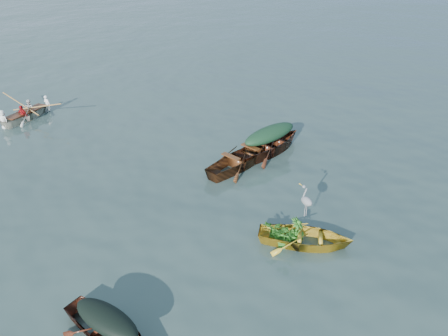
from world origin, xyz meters
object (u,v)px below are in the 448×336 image
at_px(green_tarp_boat, 269,153).
at_px(open_wooden_boat, 240,167).
at_px(dark_covered_boat, 110,336).
at_px(rowed_boat, 28,119).
at_px(yellow_dinghy, 305,244).
at_px(heron, 306,206).

bearing_deg(green_tarp_boat, open_wooden_boat, 90.00).
bearing_deg(dark_covered_boat, open_wooden_boat, 13.67).
bearing_deg(open_wooden_boat, rowed_boat, 17.52).
height_order(dark_covered_boat, green_tarp_boat, green_tarp_boat).
height_order(yellow_dinghy, heron, heron).
distance_m(open_wooden_boat, heron, 4.27).
distance_m(green_tarp_boat, open_wooden_boat, 1.54).
distance_m(green_tarp_boat, heron, 5.02).
height_order(rowed_boat, heron, heron).
height_order(green_tarp_boat, heron, heron).
distance_m(yellow_dinghy, green_tarp_boat, 5.48).
xyz_separation_m(yellow_dinghy, open_wooden_boat, (0.95, 4.58, 0.00)).
xyz_separation_m(dark_covered_boat, heron, (5.83, 0.63, 0.88)).
xyz_separation_m(open_wooden_boat, heron, (-0.62, -4.14, 0.88)).
bearing_deg(dark_covered_boat, yellow_dinghy, -20.82).
xyz_separation_m(yellow_dinghy, green_tarp_boat, (2.46, 4.90, 0.00)).
bearing_deg(rowed_boat, open_wooden_boat, 179.68).
bearing_deg(open_wooden_boat, yellow_dinghy, 152.76).
xyz_separation_m(green_tarp_boat, rowed_boat, (-7.17, 8.39, 0.00)).
relative_size(yellow_dinghy, rowed_boat, 0.88).
xyz_separation_m(dark_covered_boat, rowed_boat, (0.80, 13.47, 0.00)).
xyz_separation_m(yellow_dinghy, dark_covered_boat, (-5.50, -0.19, 0.00)).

